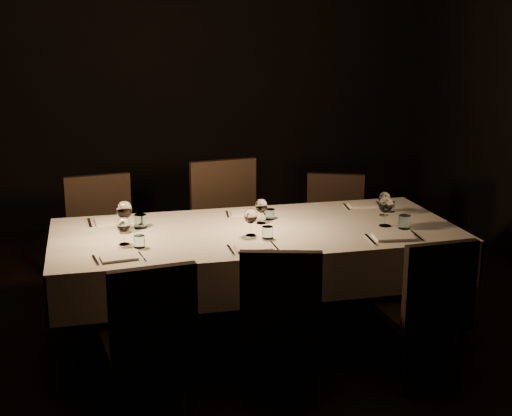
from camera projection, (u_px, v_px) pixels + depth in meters
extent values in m
cube|color=black|center=(256.00, 342.00, 4.66)|extent=(5.00, 6.00, 0.01)
cube|color=black|center=(185.00, 75.00, 7.09)|extent=(5.00, 0.01, 3.00)
cube|color=black|center=(256.00, 234.00, 4.47)|extent=(2.40, 1.00, 0.04)
cylinder|color=black|center=(76.00, 335.00, 3.92)|extent=(0.07, 0.07, 0.71)
cylinder|color=black|center=(77.00, 282.00, 4.71)|extent=(0.07, 0.07, 0.71)
cylinder|color=black|center=(447.00, 299.00, 4.43)|extent=(0.07, 0.07, 0.71)
cylinder|color=black|center=(391.00, 257.00, 5.22)|extent=(0.07, 0.07, 0.71)
cube|color=beige|center=(256.00, 230.00, 4.46)|extent=(2.52, 1.12, 0.01)
cube|color=beige|center=(238.00, 228.00, 5.02)|extent=(2.52, 0.01, 0.28)
cube|color=beige|center=(279.00, 283.00, 3.98)|extent=(2.52, 0.01, 0.28)
cube|color=beige|center=(437.00, 239.00, 4.79)|extent=(0.01, 1.12, 0.28)
cube|color=beige|center=(50.00, 268.00, 4.22)|extent=(0.01, 1.12, 0.28)
cylinder|color=black|center=(174.00, 364.00, 3.94)|extent=(0.04, 0.04, 0.37)
cylinder|color=black|center=(191.00, 395.00, 3.62)|extent=(0.04, 0.04, 0.37)
cylinder|color=black|center=(110.00, 375.00, 3.82)|extent=(0.04, 0.04, 0.37)
cylinder|color=black|center=(122.00, 407.00, 3.50)|extent=(0.04, 0.04, 0.37)
cube|color=black|center=(148.00, 347.00, 3.66)|extent=(0.48, 0.48, 0.06)
cube|color=black|center=(154.00, 313.00, 3.43)|extent=(0.43, 0.10, 0.47)
cube|color=silver|center=(119.00, 258.00, 3.91)|extent=(0.21, 0.15, 0.01)
cube|color=silver|center=(96.00, 260.00, 3.88)|extent=(0.04, 0.18, 0.01)
cube|color=silver|center=(142.00, 257.00, 3.94)|extent=(0.04, 0.18, 0.01)
cylinder|color=white|center=(139.00, 242.00, 4.10)|extent=(0.06, 0.06, 0.07)
cylinder|color=white|center=(124.00, 244.00, 4.16)|extent=(0.06, 0.06, 0.00)
cylinder|color=white|center=(124.00, 237.00, 4.15)|extent=(0.01, 0.01, 0.08)
ellipsoid|color=white|center=(124.00, 225.00, 4.13)|extent=(0.08, 0.08, 0.09)
cylinder|color=black|center=(310.00, 347.00, 4.15)|extent=(0.04, 0.04, 0.37)
cylinder|color=black|center=(312.00, 375.00, 3.82)|extent=(0.04, 0.04, 0.37)
cylinder|color=black|center=(251.00, 346.00, 4.17)|extent=(0.04, 0.04, 0.37)
cylinder|color=black|center=(248.00, 374.00, 3.83)|extent=(0.04, 0.04, 0.37)
cube|color=black|center=(280.00, 325.00, 3.94)|extent=(0.52, 0.52, 0.06)
cube|color=black|center=(281.00, 294.00, 3.70)|extent=(0.42, 0.16, 0.46)
cube|color=silver|center=(253.00, 248.00, 4.08)|extent=(0.21, 0.13, 0.01)
cube|color=silver|center=(231.00, 250.00, 4.05)|extent=(0.02, 0.19, 0.01)
cube|color=silver|center=(275.00, 247.00, 4.11)|extent=(0.01, 0.19, 0.01)
cylinder|color=white|center=(267.00, 232.00, 4.27)|extent=(0.07, 0.07, 0.07)
cylinder|color=white|center=(251.00, 235.00, 4.34)|extent=(0.06, 0.06, 0.00)
cylinder|color=white|center=(251.00, 229.00, 4.32)|extent=(0.01, 0.01, 0.08)
ellipsoid|color=white|center=(251.00, 216.00, 4.30)|extent=(0.08, 0.08, 0.09)
cylinder|color=black|center=(429.00, 333.00, 4.33)|extent=(0.04, 0.04, 0.37)
cylinder|color=black|center=(460.00, 358.00, 4.01)|extent=(0.04, 0.04, 0.37)
cylinder|color=black|center=(377.00, 341.00, 4.24)|extent=(0.04, 0.04, 0.37)
cylinder|color=black|center=(406.00, 367.00, 3.92)|extent=(0.04, 0.04, 0.37)
cube|color=black|center=(420.00, 315.00, 4.07)|extent=(0.45, 0.45, 0.06)
cube|color=black|center=(440.00, 284.00, 3.84)|extent=(0.43, 0.08, 0.46)
cube|color=silver|center=(394.00, 237.00, 4.28)|extent=(0.25, 0.18, 0.02)
cube|color=silver|center=(370.00, 239.00, 4.24)|extent=(0.04, 0.22, 0.01)
cube|color=silver|center=(417.00, 236.00, 4.31)|extent=(0.03, 0.22, 0.01)
cylinder|color=white|center=(405.00, 222.00, 4.47)|extent=(0.08, 0.08, 0.08)
cylinder|color=white|center=(385.00, 226.00, 4.53)|extent=(0.07, 0.07, 0.00)
cylinder|color=white|center=(385.00, 218.00, 4.52)|extent=(0.01, 0.01, 0.09)
ellipsoid|color=white|center=(386.00, 204.00, 4.50)|extent=(0.10, 0.10, 0.11)
cylinder|color=black|center=(84.00, 300.00, 4.81)|extent=(0.04, 0.04, 0.40)
cylinder|color=black|center=(76.00, 281.00, 5.16)|extent=(0.04, 0.04, 0.40)
cylinder|color=black|center=(140.00, 292.00, 4.95)|extent=(0.04, 0.04, 0.40)
cylinder|color=black|center=(129.00, 274.00, 5.29)|extent=(0.04, 0.04, 0.40)
cube|color=black|center=(106.00, 255.00, 4.99)|extent=(0.53, 0.53, 0.06)
cube|color=black|center=(99.00, 210.00, 5.10)|extent=(0.47, 0.11, 0.50)
cube|color=silver|center=(114.00, 221.00, 4.62)|extent=(0.26, 0.17, 0.02)
cube|color=silver|center=(90.00, 223.00, 4.59)|extent=(0.03, 0.22, 0.01)
cube|color=silver|center=(138.00, 220.00, 4.66)|extent=(0.03, 0.22, 0.01)
cylinder|color=white|center=(140.00, 221.00, 4.48)|extent=(0.08, 0.08, 0.09)
cylinder|color=white|center=(125.00, 232.00, 4.39)|extent=(0.08, 0.08, 0.00)
cylinder|color=white|center=(125.00, 224.00, 4.38)|extent=(0.01, 0.01, 0.09)
ellipsoid|color=white|center=(124.00, 210.00, 4.36)|extent=(0.10, 0.10, 0.11)
cylinder|color=black|center=(215.00, 290.00, 4.95)|extent=(0.04, 0.04, 0.43)
cylinder|color=black|center=(198.00, 270.00, 5.33)|extent=(0.04, 0.04, 0.43)
cylinder|color=black|center=(271.00, 282.00, 5.09)|extent=(0.04, 0.04, 0.43)
cylinder|color=black|center=(251.00, 264.00, 5.47)|extent=(0.04, 0.04, 0.43)
cube|color=black|center=(233.00, 244.00, 5.15)|extent=(0.56, 0.56, 0.07)
cube|color=black|center=(223.00, 196.00, 5.27)|extent=(0.50, 0.11, 0.54)
cube|color=silver|center=(246.00, 213.00, 4.82)|extent=(0.21, 0.15, 0.01)
cube|color=silver|center=(227.00, 214.00, 4.79)|extent=(0.04, 0.18, 0.01)
cube|color=silver|center=(264.00, 212.00, 4.85)|extent=(0.03, 0.18, 0.01)
cylinder|color=white|center=(270.00, 214.00, 4.67)|extent=(0.06, 0.06, 0.07)
cylinder|color=white|center=(261.00, 223.00, 4.59)|extent=(0.06, 0.06, 0.00)
cylinder|color=white|center=(261.00, 217.00, 4.58)|extent=(0.01, 0.01, 0.08)
ellipsoid|color=white|center=(261.00, 206.00, 4.56)|extent=(0.08, 0.08, 0.09)
cylinder|color=black|center=(308.00, 278.00, 5.26)|extent=(0.04, 0.04, 0.38)
cylinder|color=black|center=(311.00, 262.00, 5.60)|extent=(0.04, 0.04, 0.38)
cylinder|color=black|center=(356.00, 280.00, 5.21)|extent=(0.04, 0.04, 0.38)
cylinder|color=black|center=(356.00, 265.00, 5.55)|extent=(0.04, 0.04, 0.38)
cube|color=black|center=(333.00, 244.00, 5.35)|extent=(0.56, 0.56, 0.06)
cube|color=black|center=(335.00, 204.00, 5.46)|extent=(0.42, 0.21, 0.47)
cube|color=silver|center=(363.00, 205.00, 5.01)|extent=(0.21, 0.15, 0.01)
cube|color=silver|center=(346.00, 207.00, 4.99)|extent=(0.04, 0.18, 0.01)
cube|color=silver|center=(380.00, 205.00, 5.04)|extent=(0.04, 0.18, 0.01)
cylinder|color=white|center=(390.00, 207.00, 4.87)|extent=(0.06, 0.06, 0.07)
cylinder|color=white|center=(384.00, 215.00, 4.78)|extent=(0.06, 0.06, 0.00)
cylinder|color=white|center=(384.00, 209.00, 4.77)|extent=(0.01, 0.01, 0.08)
ellipsoid|color=white|center=(385.00, 198.00, 4.75)|extent=(0.08, 0.08, 0.09)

